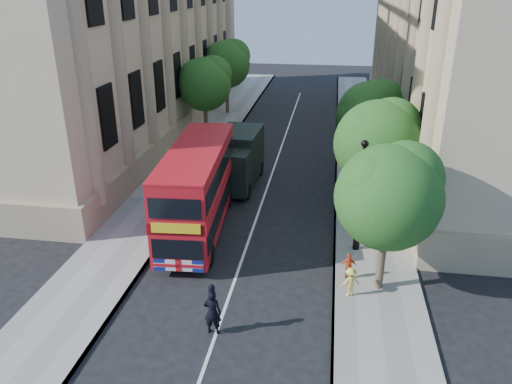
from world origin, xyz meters
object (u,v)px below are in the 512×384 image
at_px(lamp_post, 360,201).
at_px(double_decker_bus, 197,187).
at_px(police_constable, 212,312).
at_px(woman_pedestrian, 374,223).
at_px(box_van, 237,161).

relative_size(lamp_post, double_decker_bus, 0.56).
bearing_deg(lamp_post, police_constable, -127.77).
bearing_deg(woman_pedestrian, police_constable, 22.05).
distance_m(lamp_post, police_constable, 8.51).
bearing_deg(box_van, lamp_post, -42.87).
xyz_separation_m(lamp_post, box_van, (-6.82, 6.94, -0.95)).
bearing_deg(lamp_post, double_decker_bus, 173.34).
bearing_deg(double_decker_bus, lamp_post, -10.84).
bearing_deg(box_van, double_decker_bus, -94.59).
height_order(box_van, police_constable, box_van).
relative_size(lamp_post, box_van, 0.91).
height_order(double_decker_bus, police_constable, double_decker_bus).
distance_m(police_constable, woman_pedestrian, 9.69).
distance_m(box_van, police_constable, 13.66).
distance_m(lamp_post, box_van, 9.78).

